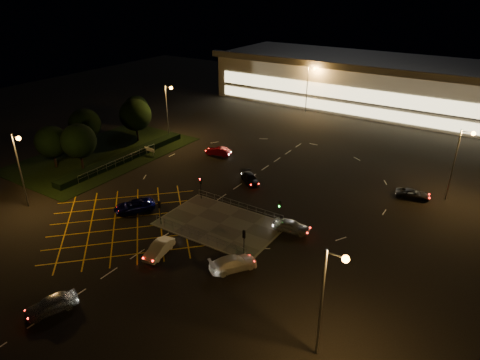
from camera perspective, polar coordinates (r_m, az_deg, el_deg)
The scene contains 27 objects.
ground at distance 55.07m, azimuth -3.16°, elevation -4.44°, with size 180.00×180.00×0.00m, color black.
pedestrian_island at distance 52.63m, azimuth -2.66°, elevation -5.88°, with size 14.00×9.00×0.12m, color #4C4944.
grass_verge at distance 76.86m, azimuth -17.63°, elevation 3.32°, with size 18.00×30.00×0.08m, color black.
hedge at distance 73.09m, azimuth -15.12°, elevation 2.91°, with size 2.00×26.00×1.00m, color black.
supermarket at distance 106.60m, azimuth 17.15°, elevation 12.34°, with size 72.00×26.50×10.50m.
streetlight_sw at distance 60.29m, azimuth -27.31°, elevation 2.27°, with size 1.78×0.56×10.03m.
streetlight_se at distance 33.02m, azimuth 11.71°, elevation -14.24°, with size 1.78×0.56×10.03m.
streetlight_nw at distance 79.51m, azimuth -9.54°, elevation 9.87°, with size 1.78×0.56×10.03m.
streetlight_ne at distance 62.09m, azimuth 27.22°, elevation 2.91°, with size 1.78×0.56×10.03m.
streetlight_far_left at distance 96.66m, azimuth 9.21°, elevation 12.63°, with size 1.78×0.56×10.03m.
signal_sw at distance 52.24m, azimuth -10.66°, elevation -3.67°, with size 0.28×0.30×3.15m.
signal_se at distance 45.74m, azimuth 0.54°, elevation -7.71°, with size 0.28×0.30×3.15m.
signal_nw at distance 57.53m, azimuth -5.28°, elevation -0.47°, with size 0.28×0.30×3.15m.
signal_ne at distance 51.71m, azimuth 5.31°, elevation -3.63°, with size 0.28×0.30×3.15m.
tree_a at distance 72.64m, azimuth -23.85°, elevation 4.68°, with size 5.04×5.04×6.86m.
tree_b at distance 78.40m, azimuth -19.99°, elevation 6.99°, with size 5.40×5.40×7.35m.
tree_c at distance 80.24m, azimuth -13.77°, elevation 8.43°, with size 5.76×5.76×7.84m.
tree_d at distance 88.65m, azimuth -13.66°, elevation 9.40°, with size 4.68×4.68×6.37m.
tree_e at distance 70.42m, azimuth -20.73°, elevation 4.88°, with size 5.40×5.40×7.35m.
car_near_silver at distance 43.45m, azimuth -23.83°, elevation -14.89°, with size 1.85×4.59×1.56m, color #A3A6AA.
car_queue_white at distance 47.78m, azimuth -10.75°, elevation -9.00°, with size 1.52×4.36×1.44m, color white.
car_left_blue at distance 56.86m, azimuth -13.90°, elevation -3.36°, with size 2.39×5.17×1.44m, color #0E1057.
car_far_dkgrey at distance 62.78m, azimuth 1.34°, elevation 0.20°, with size 1.81×4.45×1.29m, color black.
car_right_silver at distance 51.20m, azimuth 6.89°, elevation -6.12°, with size 1.76×4.38×1.49m, color #ACB0B4.
car_circ_red at distance 72.72m, azimuth -2.90°, elevation 3.85°, with size 1.50×4.29×1.41m, color maroon.
car_east_grey at distance 62.93m, azimuth 22.05°, elevation -1.75°, with size 2.07×4.48×1.25m, color black.
car_approach_white at distance 44.86m, azimuth -0.91°, elevation -11.00°, with size 2.06×5.07×1.47m, color #B8B8B8.
Camera 1 is at (28.51, -38.38, 27.32)m, focal length 32.00 mm.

